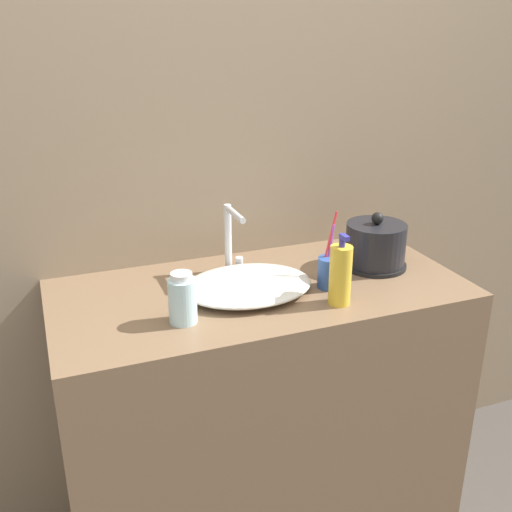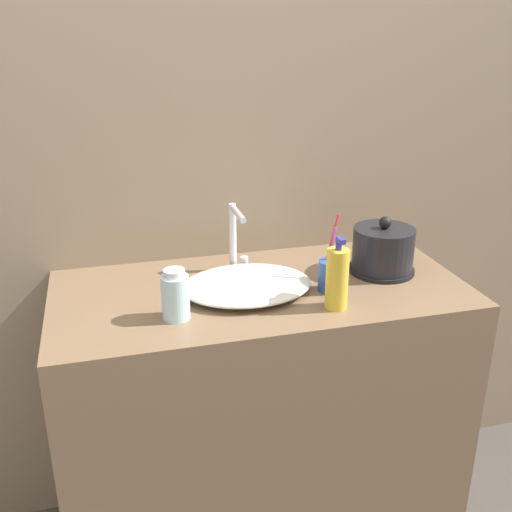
{
  "view_description": "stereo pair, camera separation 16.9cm",
  "coord_description": "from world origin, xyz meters",
  "px_view_note": "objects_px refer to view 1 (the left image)",
  "views": [
    {
      "loc": [
        -0.58,
        -1.18,
        1.64
      ],
      "look_at": [
        -0.01,
        0.28,
        1.02
      ],
      "focal_mm": 42.0,
      "sensor_mm": 36.0,
      "label": 1
    },
    {
      "loc": [
        -0.42,
        -1.24,
        1.64
      ],
      "look_at": [
        -0.01,
        0.28,
        1.02
      ],
      "focal_mm": 42.0,
      "sensor_mm": 36.0,
      "label": 2
    }
  ],
  "objects_px": {
    "toothbrush_cup": "(330,272)",
    "shampoo_bottle": "(182,299)",
    "faucet": "(231,236)",
    "lotion_bottle": "(340,275)",
    "electric_kettle": "(375,247)"
  },
  "relations": [
    {
      "from": "faucet",
      "to": "lotion_bottle",
      "type": "height_order",
      "value": "faucet"
    },
    {
      "from": "electric_kettle",
      "to": "toothbrush_cup",
      "type": "distance_m",
      "value": 0.22
    },
    {
      "from": "lotion_bottle",
      "to": "faucet",
      "type": "bearing_deg",
      "value": 123.84
    },
    {
      "from": "toothbrush_cup",
      "to": "shampoo_bottle",
      "type": "height_order",
      "value": "toothbrush_cup"
    },
    {
      "from": "shampoo_bottle",
      "to": "electric_kettle",
      "type": "bearing_deg",
      "value": 12.54
    },
    {
      "from": "shampoo_bottle",
      "to": "faucet",
      "type": "bearing_deg",
      "value": 49.5
    },
    {
      "from": "electric_kettle",
      "to": "lotion_bottle",
      "type": "bearing_deg",
      "value": -139.76
    },
    {
      "from": "electric_kettle",
      "to": "lotion_bottle",
      "type": "distance_m",
      "value": 0.3
    },
    {
      "from": "toothbrush_cup",
      "to": "shampoo_bottle",
      "type": "bearing_deg",
      "value": -172.76
    },
    {
      "from": "toothbrush_cup",
      "to": "lotion_bottle",
      "type": "distance_m",
      "value": 0.11
    },
    {
      "from": "faucet",
      "to": "shampoo_bottle",
      "type": "bearing_deg",
      "value": -130.5
    },
    {
      "from": "faucet",
      "to": "shampoo_bottle",
      "type": "xyz_separation_m",
      "value": [
        -0.22,
        -0.26,
        -0.06
      ]
    },
    {
      "from": "faucet",
      "to": "electric_kettle",
      "type": "distance_m",
      "value": 0.45
    },
    {
      "from": "faucet",
      "to": "lotion_bottle",
      "type": "relative_size",
      "value": 1.06
    },
    {
      "from": "faucet",
      "to": "electric_kettle",
      "type": "relative_size",
      "value": 1.06
    }
  ]
}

